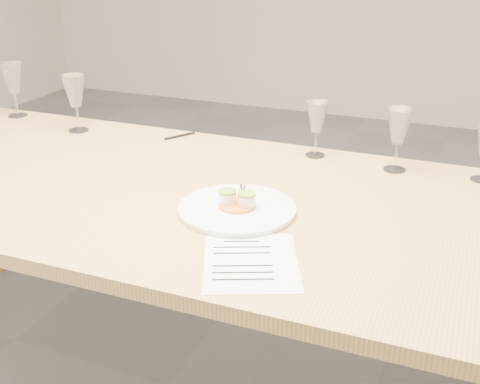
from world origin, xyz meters
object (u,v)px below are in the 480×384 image
at_px(dining_table, 158,205).
at_px(dinner_plate, 237,208).
at_px(wine_glass_1, 75,92).
at_px(wine_glass_3, 399,128).
at_px(ballpoint_pen, 180,136).
at_px(wine_glass_2, 317,118).
at_px(recipe_sheet, 251,262).
at_px(wine_glass_0, 12,79).

height_order(dining_table, dinner_plate, dinner_plate).
bearing_deg(wine_glass_1, wine_glass_3, 1.48).
distance_m(ballpoint_pen, wine_glass_2, 0.52).
bearing_deg(recipe_sheet, dinner_plate, 95.69).
xyz_separation_m(ballpoint_pen, wine_glass_2, (0.51, -0.01, 0.12)).
bearing_deg(recipe_sheet, wine_glass_1, 121.74).
bearing_deg(wine_glass_3, ballpoint_pen, 176.68).
relative_size(dinner_plate, wine_glass_0, 1.46).
xyz_separation_m(dining_table, wine_glass_0, (-0.88, 0.42, 0.22)).
bearing_deg(wine_glass_0, wine_glass_2, -0.33).
xyz_separation_m(dinner_plate, recipe_sheet, (0.13, -0.23, -0.01)).
bearing_deg(wine_glass_1, wine_glass_2, 4.14).
xyz_separation_m(ballpoint_pen, wine_glass_3, (0.77, -0.04, 0.13)).
height_order(dinner_plate, wine_glass_0, wine_glass_0).
relative_size(dining_table, wine_glass_2, 13.02).
height_order(dinner_plate, wine_glass_2, wine_glass_2).
bearing_deg(wine_glass_2, recipe_sheet, -85.94).
bearing_deg(dinner_plate, recipe_sheet, -61.39).
bearing_deg(wine_glass_2, ballpoint_pen, 178.87).
height_order(wine_glass_0, wine_glass_3, wine_glass_0).
distance_m(ballpoint_pen, wine_glass_0, 0.75).
xyz_separation_m(wine_glass_0, wine_glass_3, (1.51, -0.04, -0.01)).
height_order(recipe_sheet, wine_glass_3, wine_glass_3).
xyz_separation_m(dining_table, dinner_plate, (0.29, -0.09, 0.08)).
bearing_deg(wine_glass_2, wine_glass_3, -7.48).
height_order(recipe_sheet, wine_glass_2, wine_glass_2).
bearing_deg(wine_glass_3, dining_table, -148.79).
height_order(ballpoint_pen, wine_glass_3, wine_glass_3).
height_order(ballpoint_pen, wine_glass_2, wine_glass_2).
bearing_deg(ballpoint_pen, wine_glass_0, 121.18).
bearing_deg(recipe_sheet, ballpoint_pen, 104.03).
bearing_deg(dining_table, dinner_plate, -16.45).
height_order(recipe_sheet, wine_glass_1, wine_glass_1).
xyz_separation_m(dining_table, ballpoint_pen, (-0.14, 0.43, 0.07)).
height_order(recipe_sheet, ballpoint_pen, ballpoint_pen).
distance_m(dining_table, wine_glass_0, 1.00).
distance_m(wine_glass_0, wine_glass_1, 0.35).
height_order(dinner_plate, wine_glass_1, wine_glass_1).
relative_size(dining_table, ballpoint_pen, 21.28).
relative_size(dining_table, wine_glass_0, 11.17).
bearing_deg(wine_glass_2, wine_glass_1, -175.86).
xyz_separation_m(dinner_plate, wine_glass_2, (0.07, 0.50, 0.12)).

